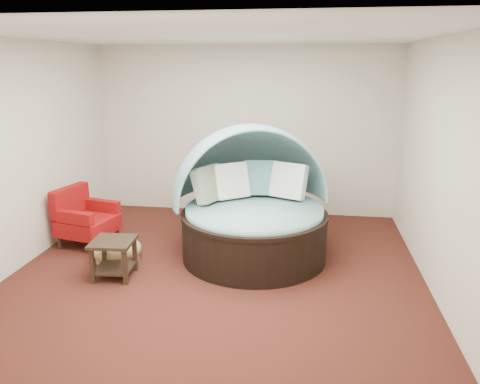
# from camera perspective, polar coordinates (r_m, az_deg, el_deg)

# --- Properties ---
(floor) EXTENTS (5.00, 5.00, 0.00)m
(floor) POSITION_cam_1_polar(r_m,az_deg,el_deg) (5.91, -2.74, -9.67)
(floor) COLOR #451C13
(floor) RESTS_ON ground
(wall_back) EXTENTS (5.00, 0.00, 5.00)m
(wall_back) POSITION_cam_1_polar(r_m,az_deg,el_deg) (7.90, 0.64, 7.40)
(wall_back) COLOR beige
(wall_back) RESTS_ON floor
(wall_front) EXTENTS (5.00, 0.00, 5.00)m
(wall_front) POSITION_cam_1_polar(r_m,az_deg,el_deg) (3.15, -11.87, -5.59)
(wall_front) COLOR beige
(wall_front) RESTS_ON floor
(wall_left) EXTENTS (0.00, 5.00, 5.00)m
(wall_left) POSITION_cam_1_polar(r_m,az_deg,el_deg) (6.44, -25.38, 4.04)
(wall_left) COLOR beige
(wall_left) RESTS_ON floor
(wall_right) EXTENTS (0.00, 5.00, 5.00)m
(wall_right) POSITION_cam_1_polar(r_m,az_deg,el_deg) (5.55, 23.30, 2.66)
(wall_right) COLOR beige
(wall_right) RESTS_ON floor
(ceiling) EXTENTS (5.00, 5.00, 0.00)m
(ceiling) POSITION_cam_1_polar(r_m,az_deg,el_deg) (5.36, -3.14, 18.54)
(ceiling) COLOR white
(ceiling) RESTS_ON wall_back
(canopy_daybed) EXTENTS (2.51, 2.48, 1.76)m
(canopy_daybed) POSITION_cam_1_polar(r_m,az_deg,el_deg) (6.16, 1.51, -0.54)
(canopy_daybed) COLOR black
(canopy_daybed) RESTS_ON floor
(pet_basket) EXTENTS (0.64, 0.64, 0.22)m
(pet_basket) POSITION_cam_1_polar(r_m,az_deg,el_deg) (6.41, -14.74, -7.00)
(pet_basket) COLOR olive
(pet_basket) RESTS_ON floor
(red_armchair) EXTENTS (0.84, 0.84, 0.82)m
(red_armchair) POSITION_cam_1_polar(r_m,az_deg,el_deg) (7.00, -18.44, -3.07)
(red_armchair) COLOR black
(red_armchair) RESTS_ON floor
(side_table) EXTENTS (0.52, 0.52, 0.47)m
(side_table) POSITION_cam_1_polar(r_m,az_deg,el_deg) (5.86, -15.14, -7.22)
(side_table) COLOR black
(side_table) RESTS_ON floor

